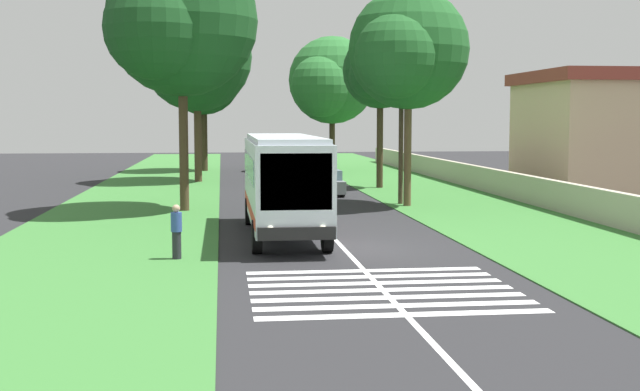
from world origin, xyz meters
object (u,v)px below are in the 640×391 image
Objects in this scene: coach_bus at (283,179)px; roadside_tree_right_1 at (405,53)px; roadside_tree_left_0 at (195,60)px; trailing_car_1 at (312,173)px; roadside_building at (597,130)px; pedestrian at (176,231)px; trailing_car_0 at (326,183)px; roadside_tree_right_2 at (329,83)px; roadside_tree_left_1 at (178,25)px; roadside_tree_left_2 at (201,80)px; roadside_tree_right_0 at (378,73)px; utility_pole at (401,116)px.

roadside_tree_right_1 is (9.78, -6.74, 5.44)m from coach_bus.
coach_bus is 28.21m from roadside_tree_left_0.
trailing_car_1 is 0.42× the size of roadside_building.
coach_bus is 6.22m from pedestrian.
roadside_tree_right_1 reaches higher than trailing_car_0.
roadside_tree_left_0 is 15.08m from roadside_tree_right_2.
roadside_tree_right_2 reaches higher than roadside_tree_right_1.
roadside_tree_left_1 reaches higher than roadside_building.
roadside_tree_left_2 is at bearing 20.21° from roadside_tree_right_1.
roadside_building reaches higher than coach_bus.
coach_bus reaches higher than trailing_car_0.
utility_pole is at bearing 175.92° from roadside_tree_right_0.
roadside_tree_left_1 is 1.44× the size of utility_pole.
roadside_tree_left_2 is 0.98× the size of roadside_tree_right_2.
pedestrian is (-25.46, 11.16, -6.28)m from roadside_tree_right_0.
roadside_building is at bearing -84.82° from trailing_car_0.
roadside_tree_right_1 is at bearing -35.39° from pedestrian.
roadside_tree_left_0 is 26.73m from roadside_building.
coach_bus is 13.07m from roadside_tree_right_1.
coach_bus is at bearing 145.42° from roadside_tree_right_1.
roadside_tree_right_2 is at bearing -20.63° from roadside_tree_left_1.
roadside_tree_right_2 is 44.41m from pedestrian.
roadside_tree_right_2 is at bearing -13.61° from pedestrian.
trailing_car_0 is 7.70m from utility_pole.
pedestrian reaches higher than trailing_car_0.
utility_pole is (-9.99, 0.71, -2.68)m from roadside_tree_right_0.
roadside_building is at bearing -69.86° from roadside_tree_left_1.
roadside_tree_left_0 reaches higher than roadside_tree_right_0.
roadside_tree_left_0 is (10.71, 7.68, 7.70)m from trailing_car_0.
roadside_tree_right_1 is 0.97× the size of roadside_tree_right_2.
roadside_tree_right_0 is at bearing -4.08° from utility_pole.
roadside_tree_left_2 is at bearing -0.40° from roadside_tree_left_0.
roadside_tree_left_0 is (1.71, 7.87, 7.70)m from trailing_car_1.
roadside_tree_left_2 is at bearing -0.57° from roadside_tree_left_1.
roadside_tree_left_0 reaches higher than roadside_building.
roadside_tree_left_0 is 18.30m from roadside_tree_left_1.
roadside_tree_left_1 reaches higher than pedestrian.
roadside_tree_left_2 reaches higher than roadside_tree_right_0.
coach_bus reaches higher than pedestrian.
roadside_tree_right_0 reaches higher than utility_pole.
trailing_car_1 is at bearing 167.22° from roadside_tree_right_2.
coach_bus is 16.99m from trailing_car_0.
coach_bus is 39.29m from roadside_tree_left_2.
coach_bus is at bearing 160.01° from roadside_tree_right_0.
roadside_tree_right_1 reaches higher than coach_bus.
roadside_tree_right_0 is 5.71× the size of pedestrian.
roadside_tree_left_0 is 1.14× the size of roadside_tree_left_2.
trailing_car_0 and trailing_car_1 have the same top height.
roadside_tree_left_1 reaches higher than roadside_tree_right_2.
roadside_building is (-2.53, -13.19, -3.51)m from roadside_tree_right_0.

